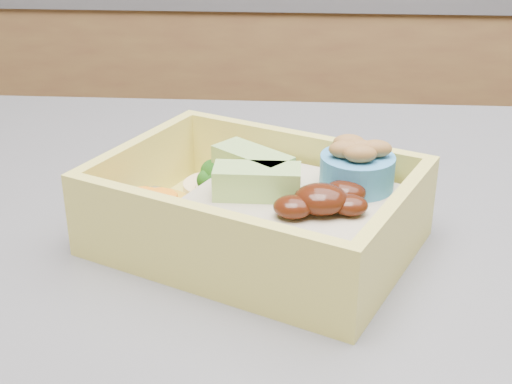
{
  "coord_description": "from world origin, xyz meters",
  "views": [
    {
      "loc": [
        -0.08,
        -0.4,
        1.15
      ],
      "look_at": [
        -0.11,
        0.02,
        0.96
      ],
      "focal_mm": 50.0,
      "sensor_mm": 36.0,
      "label": 1
    }
  ],
  "objects": [
    {
      "name": "bento_box",
      "position": [
        -0.1,
        0.02,
        0.95
      ],
      "size": [
        0.24,
        0.21,
        0.07
      ],
      "rotation": [
        0.0,
        0.0,
        -0.43
      ],
      "color": "#DCCE5B",
      "rests_on": "island"
    }
  ]
}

